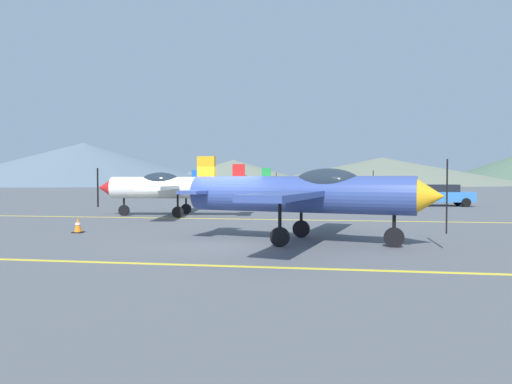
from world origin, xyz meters
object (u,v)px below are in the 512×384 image
object	(u,v)px
traffic_cone_front	(78,225)
airplane_near	(307,193)
airplane_mid	(172,187)
airplane_far	(315,185)
airplane_back	(233,183)
car_sedan	(442,195)

from	to	relation	value
traffic_cone_front	airplane_near	bearing A→B (deg)	-8.63
airplane_mid	traffic_cone_front	bearing A→B (deg)	-97.41
airplane_near	airplane_far	bearing A→B (deg)	90.35
airplane_far	traffic_cone_front	size ratio (longest dim) A/B	16.16
airplane_mid	airplane_back	bearing A→B (deg)	91.25
traffic_cone_front	car_sedan	bearing A→B (deg)	47.17
airplane_mid	airplane_back	world-z (taller)	same
airplane_near	car_sedan	bearing A→B (deg)	66.05
airplane_near	airplane_mid	xyz separation A→B (m)	(-7.76, 9.24, 0.00)
airplane_back	car_sedan	size ratio (longest dim) A/B	2.18
airplane_mid	traffic_cone_front	xyz separation A→B (m)	(-1.03, -7.90, -1.32)
airplane_back	car_sedan	distance (m)	18.89
airplane_near	car_sedan	size ratio (longest dim) A/B	2.18
airplane_near	airplane_mid	world-z (taller)	same
airplane_back	traffic_cone_front	distance (m)	26.80
airplane_near	airplane_mid	bearing A→B (deg)	130.05
airplane_far	car_sedan	distance (m)	9.53
airplane_back	airplane_mid	bearing A→B (deg)	-88.75
car_sedan	traffic_cone_front	xyz separation A→B (m)	(-18.01, -19.43, -0.56)
traffic_cone_front	airplane_far	bearing A→B (deg)	63.89
airplane_far	airplane_back	xyz separation A→B (m)	(-8.06, 9.06, 0.00)
airplane_mid	airplane_far	world-z (taller)	same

